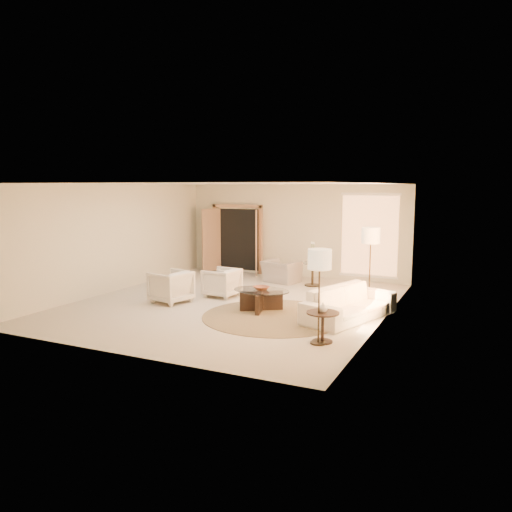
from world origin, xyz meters
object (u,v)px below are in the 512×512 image
at_px(sofa, 350,303).
at_px(floor_lamp_far, 320,264).
at_px(accent_chair, 281,268).
at_px(bowl, 261,288).
at_px(end_table, 323,322).
at_px(side_table, 313,272).
at_px(armchair_left, 222,281).
at_px(end_vase, 323,307).
at_px(floor_lamp_near, 371,239).
at_px(side_vase, 313,258).
at_px(armchair_right, 171,285).
at_px(coffee_table, 261,298).

distance_m(sofa, floor_lamp_far, 2.14).
bearing_deg(accent_chair, bowl, 117.18).
height_order(accent_chair, bowl, accent_chair).
height_order(end_table, side_table, side_table).
relative_size(sofa, armchair_left, 2.96).
bearing_deg(sofa, accent_chair, 60.91).
bearing_deg(end_vase, sofa, 88.89).
relative_size(floor_lamp_near, side_vase, 7.42).
bearing_deg(accent_chair, floor_lamp_near, 164.57).
relative_size(sofa, floor_lamp_far, 1.38).
bearing_deg(side_table, sofa, -58.72).
height_order(armchair_right, bowl, armchair_right).
distance_m(floor_lamp_near, end_vase, 3.45).
bearing_deg(floor_lamp_near, coffee_table, -139.03).
bearing_deg(floor_lamp_far, accent_chair, 118.86).
height_order(sofa, accent_chair, accent_chair).
relative_size(sofa, floor_lamp_near, 1.29).
bearing_deg(armchair_left, side_vase, 149.11).
bearing_deg(armchair_right, armchair_left, 156.24).
height_order(floor_lamp_near, bowl, floor_lamp_near).
distance_m(armchair_left, accent_chair, 2.45).
relative_size(end_table, floor_lamp_near, 0.32).
bearing_deg(armchair_left, bowl, 64.08).
xyz_separation_m(coffee_table, bowl, (0.00, 0.00, 0.22)).
bearing_deg(armchair_right, end_vase, 84.22).
bearing_deg(armchair_right, floor_lamp_near, 126.92).
bearing_deg(bowl, armchair_left, 149.41).
bearing_deg(side_vase, floor_lamp_far, -70.09).
xyz_separation_m(armchair_left, side_table, (1.62, 2.26, 0.00)).
bearing_deg(end_vase, bowl, 140.31).
height_order(sofa, end_vase, end_vase).
distance_m(side_table, side_vase, 0.37).
height_order(coffee_table, end_vase, end_vase).
bearing_deg(floor_lamp_near, armchair_left, -166.26).
height_order(side_table, floor_lamp_near, floor_lamp_near).
bearing_deg(end_table, bowl, 140.31).
bearing_deg(coffee_table, side_table, 87.77).
relative_size(armchair_right, side_vase, 3.46).
xyz_separation_m(side_table, bowl, (-0.12, -3.15, 0.12)).
bearing_deg(bowl, coffee_table, -90.00).
bearing_deg(accent_chair, side_table, -173.72).
relative_size(floor_lamp_near, floor_lamp_far, 1.07).
height_order(armchair_left, end_vase, armchair_left).
bearing_deg(side_vase, side_table, 0.00).
relative_size(end_vase, side_vase, 0.71).
relative_size(end_table, bowl, 1.72).
height_order(coffee_table, side_vase, side_vase).
xyz_separation_m(accent_chair, floor_lamp_near, (2.86, -1.51, 1.11)).
bearing_deg(side_vase, armchair_left, -125.57).
bearing_deg(side_table, armchair_left, -125.57).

